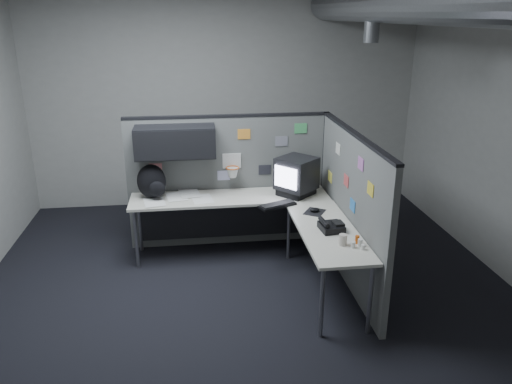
{
  "coord_description": "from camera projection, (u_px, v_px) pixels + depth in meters",
  "views": [
    {
      "loc": [
        -0.5,
        -4.46,
        2.74
      ],
      "look_at": [
        0.12,
        0.35,
        1.0
      ],
      "focal_mm": 35.0,
      "sensor_mm": 36.0,
      "label": 1
    }
  ],
  "objects": [
    {
      "name": "backpack",
      "position": [
        152.0,
        182.0,
        5.69
      ],
      "size": [
        0.36,
        0.33,
        0.4
      ],
      "rotation": [
        0.0,
        0.0,
        0.16
      ],
      "color": "black",
      "rests_on": "desk"
    },
    {
      "name": "keyboard",
      "position": [
        277.0,
        205.0,
        5.5
      ],
      "size": [
        0.45,
        0.31,
        0.04
      ],
      "rotation": [
        0.0,
        0.0,
        -0.37
      ],
      "color": "black",
      "rests_on": "desk"
    },
    {
      "name": "desk",
      "position": [
        254.0,
        214.0,
        5.61
      ],
      "size": [
        2.31,
        2.11,
        0.73
      ],
      "color": "beige",
      "rests_on": "ground"
    },
    {
      "name": "bottles",
      "position": [
        358.0,
        243.0,
        4.56
      ],
      "size": [
        0.13,
        0.18,
        0.08
      ],
      "rotation": [
        0.0,
        0.0,
        -0.38
      ],
      "color": "silver",
      "rests_on": "desk"
    },
    {
      "name": "papers",
      "position": [
        181.0,
        198.0,
        5.75
      ],
      "size": [
        0.82,
        0.59,
        0.01
      ],
      "rotation": [
        0.0,
        0.0,
        0.17
      ],
      "color": "white",
      "rests_on": "desk"
    },
    {
      "name": "phone",
      "position": [
        331.0,
        226.0,
        4.89
      ],
      "size": [
        0.24,
        0.26,
        0.11
      ],
      "rotation": [
        0.0,
        0.0,
        -0.08
      ],
      "color": "black",
      "rests_on": "desk"
    },
    {
      "name": "cup",
      "position": [
        343.0,
        240.0,
        4.58
      ],
      "size": [
        0.09,
        0.09,
        0.1
      ],
      "primitive_type": "cylinder",
      "rotation": [
        0.0,
        0.0,
        0.32
      ],
      "color": "beige",
      "rests_on": "desk"
    },
    {
      "name": "room",
      "position": [
        308.0,
        89.0,
        4.51
      ],
      "size": [
        5.62,
        5.62,
        3.22
      ],
      "color": "black",
      "rests_on": "ground"
    },
    {
      "name": "partition_right",
      "position": [
        350.0,
        209.0,
        5.21
      ],
      "size": [
        0.07,
        2.23,
        1.63
      ],
      "color": "#5D605D",
      "rests_on": "ground"
    },
    {
      "name": "partition_back",
      "position": [
        215.0,
        169.0,
        5.93
      ],
      "size": [
        2.44,
        0.42,
        1.63
      ],
      "color": "#5D605D",
      "rests_on": "ground"
    },
    {
      "name": "mouse",
      "position": [
        315.0,
        211.0,
        5.34
      ],
      "size": [
        0.28,
        0.29,
        0.05
      ],
      "rotation": [
        0.0,
        0.0,
        0.22
      ],
      "color": "black",
      "rests_on": "desk"
    },
    {
      "name": "monitor",
      "position": [
        296.0,
        176.0,
        5.8
      ],
      "size": [
        0.55,
        0.55,
        0.45
      ],
      "rotation": [
        0.0,
        0.0,
        -0.05
      ],
      "color": "black",
      "rests_on": "desk"
    }
  ]
}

